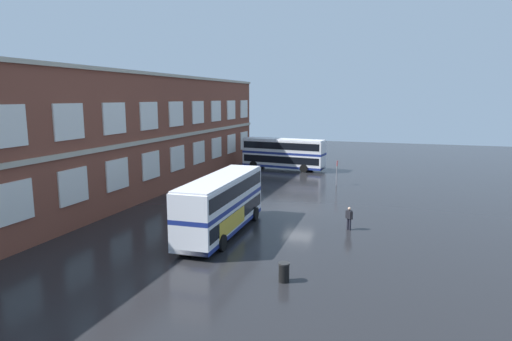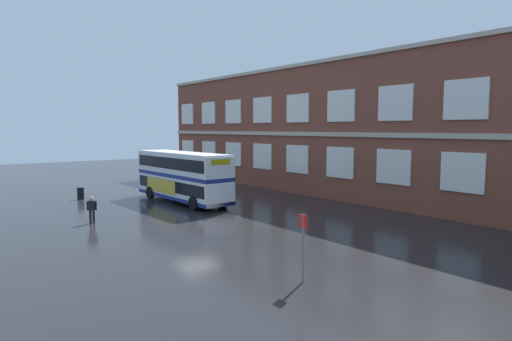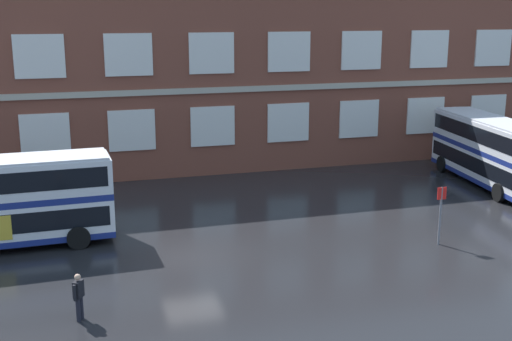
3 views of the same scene
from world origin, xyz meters
name	(u,v)px [view 1 (image 1 of 3)]	position (x,y,z in m)	size (l,w,h in m)	color
ground_plane	(276,207)	(0.00, 2.00, 0.00)	(120.00, 120.00, 0.00)	black
brick_terminal_building	(113,137)	(-0.88, 17.98, 5.75)	(56.13, 8.19, 11.80)	brown
double_decker_near	(222,204)	(-8.54, 3.57, 2.15)	(11.07, 3.12, 4.07)	silver
double_decker_middle	(284,153)	(19.77, 6.58, 2.15)	(3.85, 11.22, 4.07)	silver
waiting_passenger	(349,217)	(-4.88, -4.83, 0.93)	(0.41, 0.60, 1.70)	black
bus_stand_flag	(337,171)	(11.12, -1.70, 1.64)	(0.44, 0.10, 2.70)	slate
station_litter_bin	(284,272)	(-15.05, -2.65, 0.52)	(0.60, 0.60, 1.03)	black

